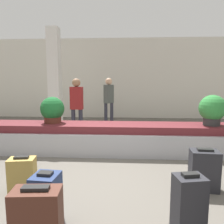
{
  "coord_description": "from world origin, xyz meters",
  "views": [
    {
      "loc": [
        0.27,
        -2.89,
        1.48
      ],
      "look_at": [
        0.0,
        1.59,
        0.86
      ],
      "focal_mm": 35.0,
      "sensor_mm": 36.0,
      "label": 1
    }
  ],
  "objects_px": {
    "pillar": "(55,78)",
    "potted_plant_0": "(52,110)",
    "suitcase_4": "(46,199)",
    "suitcase_5": "(22,175)",
    "potted_plant_2": "(212,110)",
    "suitcase_6": "(204,170)",
    "traveler_1": "(77,103)",
    "traveler_0": "(109,98)",
    "suitcase_2": "(188,214)"
  },
  "relations": [
    {
      "from": "suitcase_2",
      "to": "suitcase_4",
      "type": "bearing_deg",
      "value": 157.15
    },
    {
      "from": "suitcase_4",
      "to": "traveler_1",
      "type": "relative_size",
      "value": 0.36
    },
    {
      "from": "suitcase_6",
      "to": "potted_plant_2",
      "type": "xyz_separation_m",
      "value": [
        0.66,
        1.53,
        0.65
      ]
    },
    {
      "from": "suitcase_4",
      "to": "suitcase_6",
      "type": "relative_size",
      "value": 0.98
    },
    {
      "from": "suitcase_5",
      "to": "traveler_0",
      "type": "xyz_separation_m",
      "value": [
        0.81,
        4.6,
        0.71
      ]
    },
    {
      "from": "suitcase_2",
      "to": "potted_plant_2",
      "type": "bearing_deg",
      "value": 54.9
    },
    {
      "from": "suitcase_2",
      "to": "potted_plant_0",
      "type": "bearing_deg",
      "value": 116.45
    },
    {
      "from": "suitcase_2",
      "to": "traveler_0",
      "type": "distance_m",
      "value": 5.64
    },
    {
      "from": "pillar",
      "to": "suitcase_5",
      "type": "relative_size",
      "value": 6.29
    },
    {
      "from": "potted_plant_0",
      "to": "potted_plant_2",
      "type": "bearing_deg",
      "value": -1.28
    },
    {
      "from": "pillar",
      "to": "suitcase_6",
      "type": "xyz_separation_m",
      "value": [
        3.4,
        -4.16,
        -1.32
      ]
    },
    {
      "from": "suitcase_4",
      "to": "traveler_1",
      "type": "bearing_deg",
      "value": 102.37
    },
    {
      "from": "suitcase_2",
      "to": "suitcase_4",
      "type": "relative_size",
      "value": 1.27
    },
    {
      "from": "suitcase_2",
      "to": "traveler_1",
      "type": "relative_size",
      "value": 0.46
    },
    {
      "from": "suitcase_4",
      "to": "suitcase_6",
      "type": "distance_m",
      "value": 2.08
    },
    {
      "from": "suitcase_4",
      "to": "suitcase_5",
      "type": "height_order",
      "value": "suitcase_4"
    },
    {
      "from": "suitcase_6",
      "to": "traveler_0",
      "type": "height_order",
      "value": "traveler_0"
    },
    {
      "from": "suitcase_4",
      "to": "potted_plant_2",
      "type": "distance_m",
      "value": 3.56
    },
    {
      "from": "suitcase_4",
      "to": "potted_plant_0",
      "type": "relative_size",
      "value": 1.02
    },
    {
      "from": "suitcase_2",
      "to": "traveler_1",
      "type": "bearing_deg",
      "value": 104.12
    },
    {
      "from": "suitcase_5",
      "to": "traveler_0",
      "type": "height_order",
      "value": "traveler_0"
    },
    {
      "from": "suitcase_4",
      "to": "traveler_0",
      "type": "height_order",
      "value": "traveler_0"
    },
    {
      "from": "suitcase_5",
      "to": "potted_plant_2",
      "type": "xyz_separation_m",
      "value": [
        3.11,
        1.77,
        0.68
      ]
    },
    {
      "from": "suitcase_4",
      "to": "suitcase_5",
      "type": "bearing_deg",
      "value": 136.73
    },
    {
      "from": "potted_plant_0",
      "to": "suitcase_2",
      "type": "bearing_deg",
      "value": -52.54
    },
    {
      "from": "potted_plant_0",
      "to": "traveler_0",
      "type": "xyz_separation_m",
      "value": [
        1.0,
        2.76,
        0.07
      ]
    },
    {
      "from": "suitcase_6",
      "to": "traveler_1",
      "type": "relative_size",
      "value": 0.37
    },
    {
      "from": "suitcase_2",
      "to": "traveler_1",
      "type": "distance_m",
      "value": 4.38
    },
    {
      "from": "pillar",
      "to": "traveler_0",
      "type": "xyz_separation_m",
      "value": [
        1.76,
        0.19,
        -0.65
      ]
    },
    {
      "from": "potted_plant_0",
      "to": "pillar",
      "type": "bearing_deg",
      "value": 106.61
    },
    {
      "from": "potted_plant_2",
      "to": "potted_plant_0",
      "type": "bearing_deg",
      "value": 178.72
    },
    {
      "from": "pillar",
      "to": "suitcase_2",
      "type": "bearing_deg",
      "value": -61.62
    },
    {
      "from": "pillar",
      "to": "potted_plant_0",
      "type": "distance_m",
      "value": 2.77
    },
    {
      "from": "potted_plant_2",
      "to": "traveler_0",
      "type": "xyz_separation_m",
      "value": [
        -2.3,
        2.83,
        0.02
      ]
    },
    {
      "from": "suitcase_6",
      "to": "traveler_1",
      "type": "bearing_deg",
      "value": 134.49
    },
    {
      "from": "pillar",
      "to": "suitcase_4",
      "type": "bearing_deg",
      "value": -73.29
    },
    {
      "from": "suitcase_4",
      "to": "traveler_1",
      "type": "height_order",
      "value": "traveler_1"
    },
    {
      "from": "suitcase_4",
      "to": "potted_plant_0",
      "type": "bearing_deg",
      "value": 111.63
    },
    {
      "from": "pillar",
      "to": "traveler_0",
      "type": "distance_m",
      "value": 1.89
    },
    {
      "from": "suitcase_2",
      "to": "suitcase_6",
      "type": "relative_size",
      "value": 1.24
    },
    {
      "from": "suitcase_6",
      "to": "pillar",
      "type": "bearing_deg",
      "value": 133.25
    },
    {
      "from": "suitcase_6",
      "to": "traveler_0",
      "type": "xyz_separation_m",
      "value": [
        -1.64,
        4.36,
        0.67
      ]
    },
    {
      "from": "suitcase_6",
      "to": "traveler_1",
      "type": "height_order",
      "value": "traveler_1"
    },
    {
      "from": "suitcase_5",
      "to": "traveler_0",
      "type": "distance_m",
      "value": 4.72
    },
    {
      "from": "suitcase_2",
      "to": "suitcase_6",
      "type": "xyz_separation_m",
      "value": [
        0.54,
        1.15,
        -0.07
      ]
    },
    {
      "from": "potted_plant_2",
      "to": "suitcase_2",
      "type": "bearing_deg",
      "value": -114.09
    },
    {
      "from": "suitcase_6",
      "to": "traveler_0",
      "type": "distance_m",
      "value": 4.7
    },
    {
      "from": "pillar",
      "to": "traveler_1",
      "type": "relative_size",
      "value": 2.04
    },
    {
      "from": "suitcase_4",
      "to": "traveler_0",
      "type": "bearing_deg",
      "value": 92.04
    },
    {
      "from": "suitcase_2",
      "to": "pillar",
      "type": "bearing_deg",
      "value": 107.38
    }
  ]
}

